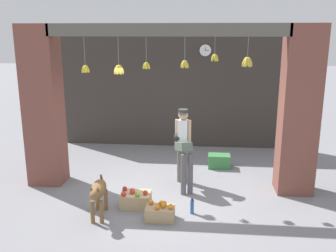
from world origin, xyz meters
TOP-DOWN VIEW (x-y plane):
  - ground_plane at (0.00, 0.00)m, footprint 60.00×60.00m
  - shop_back_wall at (0.00, 3.23)m, footprint 6.46×0.12m
  - shop_pillar_left at (-2.58, 0.30)m, footprint 0.70×0.60m
  - shop_pillar_right at (2.58, 0.30)m, footprint 0.70×0.60m
  - storefront_awning at (0.00, 0.12)m, footprint 4.56×0.25m
  - dog at (-1.06, -1.19)m, footprint 0.32×0.92m
  - shopkeeper at (0.31, 0.55)m, footprint 0.34×0.27m
  - worker_stooping at (0.35, 0.16)m, footprint 0.44×0.82m
  - fruit_crate_oranges at (0.02, -1.17)m, footprint 0.50×0.33m
  - fruit_crate_apples at (-0.50, -0.71)m, footprint 0.55×0.41m
  - produce_box_green at (1.13, 1.52)m, footprint 0.51×0.34m
  - water_bottle at (0.56, -0.89)m, footprint 0.07×0.07m
  - wall_clock at (0.75, 3.15)m, footprint 0.33×0.03m

SIDE VIEW (x-z plane):
  - ground_plane at x=0.00m, z-range 0.00..0.00m
  - fruit_crate_oranges at x=0.02m, z-range -0.03..0.29m
  - water_bottle at x=0.56m, z-range -0.01..0.28m
  - fruit_crate_apples at x=-0.50m, z-range -0.03..0.32m
  - produce_box_green at x=1.13m, z-range 0.00..0.32m
  - dog at x=-1.06m, z-range 0.13..0.84m
  - worker_stooping at x=0.35m, z-range 0.18..1.28m
  - shopkeeper at x=0.31m, z-range 0.14..1.75m
  - shop_back_wall at x=0.00m, z-range 0.00..3.32m
  - shop_pillar_left at x=-2.58m, z-range 0.00..3.32m
  - shop_pillar_right at x=2.58m, z-range 0.00..3.32m
  - wall_clock at x=0.75m, z-range 2.52..2.85m
  - storefront_awning at x=0.00m, z-range 2.67..3.64m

